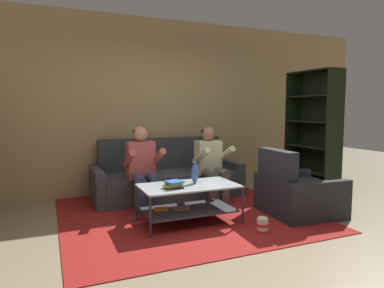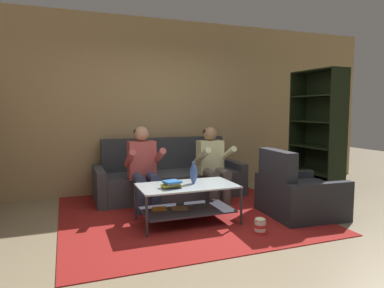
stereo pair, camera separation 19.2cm
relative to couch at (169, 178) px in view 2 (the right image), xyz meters
name	(u,v)px [view 2 (the right image)]	position (x,y,z in m)	size (l,w,h in m)	color
ground	(221,238)	(0.00, -1.94, -0.29)	(16.80, 16.80, 0.00)	gray
back_partition	(160,106)	(0.00, 0.52, 1.16)	(8.40, 0.12, 2.90)	tan
couch	(169,178)	(0.00, 0.00, 0.00)	(2.33, 0.87, 0.92)	#3B3E43
person_seated_left	(143,164)	(-0.53, -0.53, 0.33)	(0.50, 0.58, 1.15)	#364261
person_seated_right	(213,161)	(0.53, -0.53, 0.32)	(0.50, 0.58, 1.13)	#58544D
coffee_table	(186,197)	(-0.18, -1.34, 0.02)	(1.18, 0.66, 0.48)	#B0C1C7
area_rug	(180,210)	(-0.09, -0.80, -0.29)	(3.15, 3.28, 0.01)	maroon
vase	(194,173)	(-0.07, -1.29, 0.31)	(0.09, 0.09, 0.27)	#385393
book_stack	(172,184)	(-0.40, -1.43, 0.22)	(0.24, 0.21, 0.09)	black
bookshelf	(317,150)	(2.22, -0.82, 0.44)	(0.39, 0.92, 2.00)	black
armchair	(298,195)	(1.29, -1.58, -0.02)	(0.94, 0.95, 0.88)	#25272D
popcorn_tub	(260,226)	(0.46, -2.00, -0.20)	(0.13, 0.13, 0.19)	red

